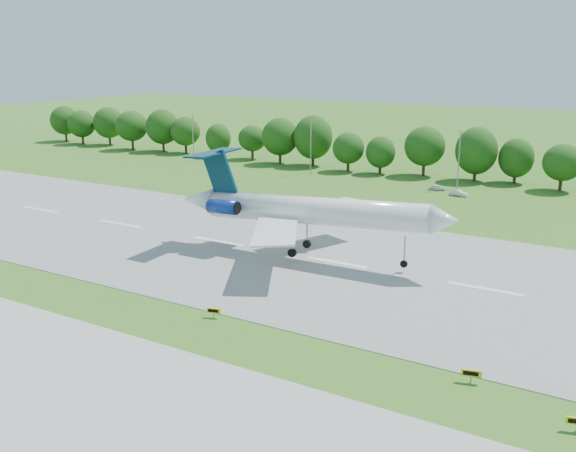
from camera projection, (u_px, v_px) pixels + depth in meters
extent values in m
plane|color=#376A1C|center=(414.00, 376.00, 56.64)|extent=(600.00, 600.00, 0.00)
cube|color=gray|center=(485.00, 289.00, 77.43)|extent=(400.00, 45.00, 0.08)
cylinder|color=#382314|center=(88.00, 138.00, 201.22)|extent=(0.70, 0.70, 3.60)
sphere|color=#164110|center=(87.00, 124.00, 200.07)|extent=(8.40, 8.40, 8.40)
cylinder|color=#382314|center=(188.00, 147.00, 181.65)|extent=(0.70, 0.70, 3.60)
sphere|color=#164110|center=(187.00, 132.00, 180.50)|extent=(8.40, 8.40, 8.40)
cylinder|color=#382314|center=(312.00, 159.00, 162.08)|extent=(0.70, 0.70, 3.60)
sphere|color=#164110|center=(312.00, 141.00, 160.93)|extent=(8.40, 8.40, 8.40)
cylinder|color=#382314|center=(470.00, 173.00, 142.51)|extent=(0.70, 0.70, 3.60)
sphere|color=#164110|center=(472.00, 153.00, 141.36)|extent=(8.40, 8.40, 8.40)
cylinder|color=gray|center=(193.00, 139.00, 167.34)|extent=(0.24, 0.24, 12.00)
cube|color=gray|center=(192.00, 115.00, 165.75)|extent=(0.90, 0.25, 0.18)
cylinder|color=gray|center=(311.00, 148.00, 150.22)|extent=(0.24, 0.24, 12.00)
cube|color=gray|center=(311.00, 122.00, 148.62)|extent=(0.90, 0.25, 0.18)
cylinder|color=gray|center=(459.00, 161.00, 133.09)|extent=(0.24, 0.24, 12.00)
cube|color=gray|center=(461.00, 131.00, 131.50)|extent=(0.90, 0.25, 0.18)
cylinder|color=white|center=(314.00, 211.00, 87.18)|extent=(32.52, 5.64, 5.22)
cone|color=white|center=(445.00, 220.00, 79.12)|extent=(3.82, 3.96, 3.91)
cone|color=white|center=(200.00, 200.00, 95.51)|extent=(5.53, 4.06, 3.99)
cube|color=white|center=(275.00, 230.00, 81.87)|extent=(11.36, 14.84, 0.51)
cube|color=white|center=(323.00, 206.00, 94.79)|extent=(10.15, 14.96, 0.51)
cube|color=#05273B|center=(220.00, 174.00, 92.81)|extent=(5.71, 0.87, 7.32)
cube|color=#05273B|center=(213.00, 153.00, 92.48)|extent=(4.03, 10.39, 0.39)
cylinder|color=navy|center=(223.00, 207.00, 90.52)|extent=(4.71, 2.31, 2.24)
cylinder|color=navy|center=(243.00, 199.00, 95.32)|extent=(4.71, 2.31, 2.24)
cylinder|color=gray|center=(405.00, 250.00, 82.49)|extent=(0.21, 0.21, 3.76)
cylinder|color=black|center=(404.00, 264.00, 82.98)|extent=(0.98, 0.38, 0.97)
cylinder|color=gray|center=(292.00, 240.00, 87.08)|extent=(0.26, 0.26, 3.76)
cylinder|color=black|center=(292.00, 253.00, 87.57)|extent=(1.21, 0.55, 1.18)
cylinder|color=gray|center=(307.00, 231.00, 91.14)|extent=(0.26, 0.26, 3.76)
cylinder|color=black|center=(307.00, 244.00, 91.63)|extent=(1.21, 0.55, 1.18)
cube|color=gray|center=(214.00, 315.00, 69.11)|extent=(0.12, 0.12, 0.68)
cube|color=yellow|center=(214.00, 311.00, 68.98)|extent=(1.54, 0.60, 0.53)
cube|color=black|center=(214.00, 311.00, 68.88)|extent=(1.12, 0.34, 0.34)
cube|color=gray|center=(471.00, 379.00, 55.45)|extent=(0.13, 0.13, 0.76)
cube|color=yellow|center=(471.00, 373.00, 55.31)|extent=(1.74, 0.61, 0.60)
cube|color=black|center=(471.00, 374.00, 55.20)|extent=(1.28, 0.34, 0.38)
imported|color=silver|center=(459.00, 193.00, 127.90)|extent=(3.73, 1.76, 1.18)
imported|color=silver|center=(437.00, 187.00, 133.27)|extent=(3.63, 2.07, 1.17)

